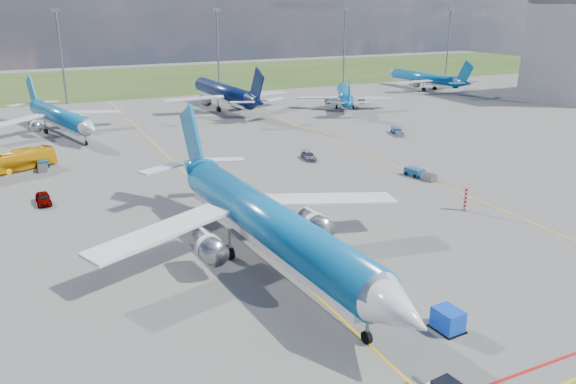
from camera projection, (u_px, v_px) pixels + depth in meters
name	position (u px, v px, depth m)	size (l,w,h in m)	color
ground	(302.00, 282.00, 49.95)	(400.00, 400.00, 0.00)	#51514F
grass_strip	(89.00, 83.00, 178.33)	(400.00, 80.00, 0.01)	#2D4719
taxiway_lines	(208.00, 193.00, 73.73)	(60.25, 160.00, 0.02)	gold
floodlight_masts	(144.00, 50.00, 144.21)	(202.20, 0.50, 22.70)	slate
warning_post	(466.00, 198.00, 66.96)	(0.50, 0.50, 3.00)	red
bg_jet_nnw	(62.00, 134.00, 107.31)	(27.47, 36.05, 9.44)	#0B61A1
bg_jet_n	(225.00, 109.00, 133.55)	(32.24, 42.32, 11.08)	#071540
bg_jet_ne	(344.00, 107.00, 135.68)	(24.41, 32.04, 8.39)	#0B61A1
bg_jet_ene	(423.00, 89.00, 164.15)	(26.69, 35.03, 9.18)	#0B61A1
main_airliner	(269.00, 263.00, 53.53)	(34.94, 45.86, 12.01)	#0B61A1
uld_container	(448.00, 320.00, 42.35)	(1.71, 2.14, 1.71)	blue
apron_bus	(18.00, 160.00, 83.25)	(2.54, 10.84, 3.02)	#E5A50D
service_car_a	(43.00, 198.00, 69.37)	(1.68, 4.18, 1.43)	#999999
service_car_b	(237.00, 190.00, 73.14)	(1.87, 4.05, 1.13)	#999999
service_car_c	(309.00, 156.00, 89.40)	(1.71, 4.20, 1.22)	#999999
baggage_tug_w	(419.00, 174.00, 80.08)	(2.20, 5.27, 1.15)	#164F88
baggage_tug_c	(43.00, 165.00, 84.57)	(1.75, 5.20, 1.15)	navy
baggage_tug_e	(397.00, 132.00, 106.88)	(3.09, 5.03, 1.10)	navy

